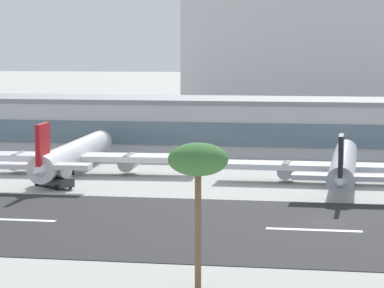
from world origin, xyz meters
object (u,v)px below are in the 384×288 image
distant_hotel_block (360,41)px  palm_tree_1 (198,162)px  terminal_building (247,125)px  airliner_red_tail_gate_1 (72,156)px  airliner_black_tail_gate_2 (343,166)px  service_fuel_truck_0 (53,175)px

distant_hotel_block → palm_tree_1: bearing=-93.6°
terminal_building → palm_tree_1: palm_tree_1 is taller
airliner_red_tail_gate_1 → airliner_black_tail_gate_2: (47.99, -3.87, -0.27)m
airliner_black_tail_gate_2 → service_fuel_truck_0: (-46.36, -11.54, -1.12)m
airliner_red_tail_gate_1 → airliner_black_tail_gate_2: size_ratio=1.08×
service_fuel_truck_0 → palm_tree_1: palm_tree_1 is taller
distant_hotel_block → airliner_black_tail_gate_2: size_ratio=2.56×
service_fuel_truck_0 → palm_tree_1: bearing=158.8°
terminal_building → airliner_black_tail_gate_2: bearing=-64.6°
terminal_building → airliner_black_tail_gate_2: terminal_building is taller
airliner_black_tail_gate_2 → service_fuel_truck_0: 47.79m
service_fuel_truck_0 → palm_tree_1: 68.23m
palm_tree_1 → terminal_building: bearing=94.4°
distant_hotel_block → palm_tree_1: 243.69m
palm_tree_1 → distant_hotel_block: bearing=86.4°
airliner_red_tail_gate_1 → palm_tree_1: bearing=-157.8°
airliner_black_tail_gate_2 → service_fuel_truck_0: airliner_black_tail_gate_2 is taller
airliner_red_tail_gate_1 → terminal_building: bearing=-36.2°
airliner_red_tail_gate_1 → palm_tree_1: 82.33m
service_fuel_truck_0 → palm_tree_1: (33.82, -58.40, 10.03)m
airliner_red_tail_gate_1 → service_fuel_truck_0: bearing=-177.4°
distant_hotel_block → airliner_black_tail_gate_2: 174.28m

